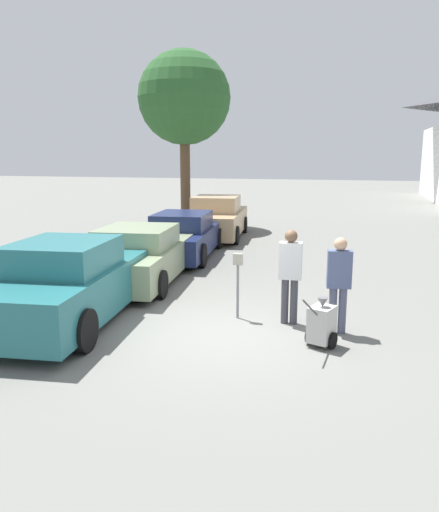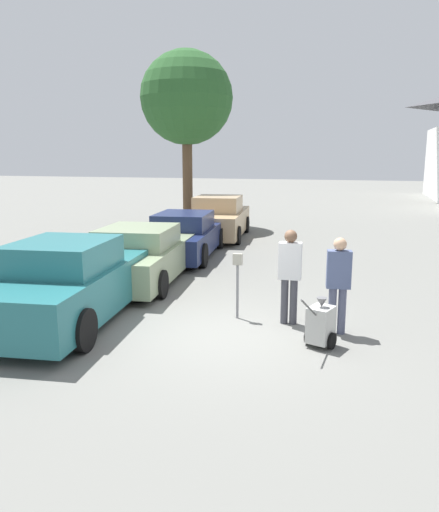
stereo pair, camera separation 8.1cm
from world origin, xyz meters
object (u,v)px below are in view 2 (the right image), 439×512
(parked_car_teal, at_px, (69,284))
(parked_car_tan, at_px, (219,219))
(parked_car_sage, at_px, (140,256))
(parked_car_navy, at_px, (185,236))
(equipment_cart, at_px, (321,324))
(person_supervisor, at_px, (338,280))
(person_worker, at_px, (290,271))
(parking_meter, at_px, (238,273))

(parked_car_teal, bearing_deg, parked_car_tan, 83.41)
(parked_car_sage, bearing_deg, parked_car_navy, 83.40)
(parked_car_teal, distance_m, parked_car_tan, 10.38)
(parked_car_sage, xyz_separation_m, equipment_cart, (4.75, -3.24, -0.27))
(parked_car_sage, distance_m, person_supervisor, 5.59)
(person_worker, distance_m, equipment_cart, 1.38)
(parked_car_sage, distance_m, person_worker, 4.66)
(parked_car_teal, relative_size, equipment_cart, 4.83)
(parked_car_sage, height_order, equipment_cart, parked_car_sage)
(parked_car_teal, xyz_separation_m, parking_meter, (3.06, 1.04, 0.16))
(parked_car_teal, relative_size, parking_meter, 3.73)
(parked_car_navy, height_order, parking_meter, parked_car_navy)
(parked_car_teal, bearing_deg, parked_car_navy, 83.40)
(parked_car_teal, height_order, parked_car_navy, parked_car_teal)
(parked_car_teal, xyz_separation_m, person_worker, (4.07, 1.00, 0.29))
(parked_car_teal, height_order, person_worker, person_worker)
(parked_car_navy, bearing_deg, person_worker, -60.26)
(equipment_cart, bearing_deg, parked_car_navy, 145.57)
(parking_meter, distance_m, person_supervisor, 1.95)
(person_worker, height_order, person_supervisor, person_worker)
(parked_car_teal, height_order, parking_meter, parked_car_teal)
(person_supervisor, bearing_deg, parked_car_sage, -34.40)
(parking_meter, height_order, equipment_cart, parking_meter)
(parking_meter, bearing_deg, equipment_cart, -32.28)
(parked_car_teal, bearing_deg, person_supervisor, 1.36)
(parked_car_sage, bearing_deg, person_worker, -35.23)
(equipment_cart, bearing_deg, parked_car_sage, 165.33)
(person_supervisor, distance_m, equipment_cart, 0.97)
(parked_car_sage, xyz_separation_m, parked_car_tan, (0.00, 7.17, 0.08))
(equipment_cart, bearing_deg, parked_car_tan, 134.19)
(parked_car_sage, relative_size, equipment_cart, 4.88)
(parked_car_navy, bearing_deg, equipment_cart, -60.68)
(parked_car_navy, height_order, equipment_cart, parked_car_navy)
(parked_car_sage, distance_m, parked_car_tan, 7.17)
(person_worker, distance_m, person_supervisor, 0.95)
(parked_car_tan, relative_size, person_worker, 2.67)
(parking_meter, bearing_deg, parked_car_sage, 144.58)
(parked_car_tan, bearing_deg, parked_car_teal, -96.59)
(parked_car_navy, bearing_deg, parked_car_teal, -96.60)
(parked_car_teal, distance_m, parked_car_sage, 3.22)
(parked_car_sage, height_order, parked_car_tan, parked_car_tan)
(parked_car_navy, distance_m, person_supervisor, 7.68)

